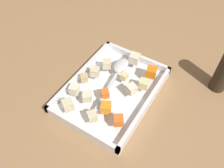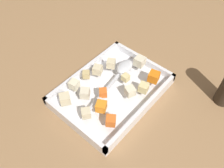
# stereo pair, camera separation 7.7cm
# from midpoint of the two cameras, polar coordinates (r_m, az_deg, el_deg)

# --- Properties ---
(ground_plane) EXTENTS (4.00, 4.00, 0.00)m
(ground_plane) POSITION_cam_midpoint_polar(r_m,az_deg,el_deg) (0.80, -2.28, -3.76)
(ground_plane) COLOR #936D47
(baking_dish) EXTENTS (0.37, 0.27, 0.04)m
(baking_dish) POSITION_cam_midpoint_polar(r_m,az_deg,el_deg) (0.80, -2.75, -2.01)
(baking_dish) COLOR silver
(baking_dish) RESTS_ON ground_plane
(carrot_chunk_front_center) EXTENTS (0.04, 0.04, 0.03)m
(carrot_chunk_front_center) POSITION_cam_midpoint_polar(r_m,az_deg,el_deg) (0.71, -4.57, -5.90)
(carrot_chunk_front_center) COLOR orange
(carrot_chunk_front_center) RESTS_ON baking_dish
(carrot_chunk_far_left) EXTENTS (0.04, 0.04, 0.03)m
(carrot_chunk_far_left) POSITION_cam_midpoint_polar(r_m,az_deg,el_deg) (0.68, -1.67, -8.99)
(carrot_chunk_far_left) COLOR orange
(carrot_chunk_far_left) RESTS_ON baking_dish
(carrot_chunk_mid_right) EXTENTS (0.04, 0.04, 0.03)m
(carrot_chunk_mid_right) POSITION_cam_midpoint_polar(r_m,az_deg,el_deg) (0.80, 6.83, 2.75)
(carrot_chunk_mid_right) COLOR orange
(carrot_chunk_mid_right) RESTS_ON baking_dish
(carrot_chunk_corner_ne) EXTENTS (0.03, 0.03, 0.02)m
(carrot_chunk_corner_ne) POSITION_cam_midpoint_polar(r_m,az_deg,el_deg) (0.74, -4.67, -2.53)
(carrot_chunk_corner_ne) COLOR orange
(carrot_chunk_corner_ne) RESTS_ON baking_dish
(potato_chunk_under_handle) EXTENTS (0.04, 0.04, 0.03)m
(potato_chunk_under_handle) POSITION_cam_midpoint_polar(r_m,az_deg,el_deg) (0.73, -13.61, -5.10)
(potato_chunk_under_handle) COLOR beige
(potato_chunk_under_handle) RESTS_ON baking_dish
(potato_chunk_heap_top) EXTENTS (0.03, 0.03, 0.03)m
(potato_chunk_heap_top) POSITION_cam_midpoint_polar(r_m,az_deg,el_deg) (0.77, 4.86, -0.09)
(potato_chunk_heap_top) COLOR #E0CC89
(potato_chunk_heap_top) RESTS_ON baking_dish
(potato_chunk_center) EXTENTS (0.03, 0.03, 0.02)m
(potato_chunk_center) POSITION_cam_midpoint_polar(r_m,az_deg,el_deg) (0.79, -9.49, 1.36)
(potato_chunk_center) COLOR tan
(potato_chunk_center) RESTS_ON baking_dish
(potato_chunk_corner_sw) EXTENTS (0.03, 0.03, 0.03)m
(potato_chunk_corner_sw) POSITION_cam_midpoint_polar(r_m,az_deg,el_deg) (0.77, -11.98, -1.38)
(potato_chunk_corner_sw) COLOR beige
(potato_chunk_corner_sw) RESTS_ON baking_dish
(potato_chunk_corner_nw) EXTENTS (0.04, 0.04, 0.03)m
(potato_chunk_corner_nw) POSITION_cam_midpoint_polar(r_m,az_deg,el_deg) (0.83, -3.89, 4.75)
(potato_chunk_corner_nw) COLOR beige
(potato_chunk_corner_nw) RESTS_ON baking_dish
(potato_chunk_corner_se) EXTENTS (0.04, 0.04, 0.03)m
(potato_chunk_corner_se) POSITION_cam_midpoint_polar(r_m,az_deg,el_deg) (0.70, -8.18, -7.82)
(potato_chunk_corner_se) COLOR beige
(potato_chunk_corner_se) RESTS_ON baking_dish
(potato_chunk_near_right) EXTENTS (0.04, 0.04, 0.03)m
(potato_chunk_near_right) POSITION_cam_midpoint_polar(r_m,az_deg,el_deg) (0.80, -6.89, 2.86)
(potato_chunk_near_right) COLOR beige
(potato_chunk_near_right) RESTS_ON baking_dish
(potato_chunk_back_center) EXTENTS (0.02, 0.02, 0.02)m
(potato_chunk_back_center) POSITION_cam_midpoint_polar(r_m,az_deg,el_deg) (0.79, -0.08, 1.89)
(potato_chunk_back_center) COLOR #E0CC89
(potato_chunk_back_center) RESTS_ON baking_dish
(potato_chunk_rim_edge) EXTENTS (0.04, 0.04, 0.03)m
(potato_chunk_rim_edge) POSITION_cam_midpoint_polar(r_m,az_deg,el_deg) (0.75, 1.79, -1.35)
(potato_chunk_rim_edge) COLOR beige
(potato_chunk_rim_edge) RESTS_ON baking_dish
(parsnip_chunk_near_spoon) EXTENTS (0.04, 0.04, 0.03)m
(parsnip_chunk_near_spoon) POSITION_cam_midpoint_polar(r_m,az_deg,el_deg) (0.74, -9.02, -3.18)
(parsnip_chunk_near_spoon) COLOR beige
(parsnip_chunk_near_spoon) RESTS_ON baking_dish
(parsnip_chunk_near_left) EXTENTS (0.04, 0.04, 0.03)m
(parsnip_chunk_near_left) POSITION_cam_midpoint_polar(r_m,az_deg,el_deg) (0.84, 2.94, 6.05)
(parsnip_chunk_near_left) COLOR beige
(parsnip_chunk_near_left) RESTS_ON baking_dish
(serving_spoon) EXTENTS (0.25, 0.06, 0.02)m
(serving_spoon) POSITION_cam_midpoint_polar(r_m,az_deg,el_deg) (0.82, -0.86, 3.73)
(serving_spoon) COLOR silver
(serving_spoon) RESTS_ON baking_dish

